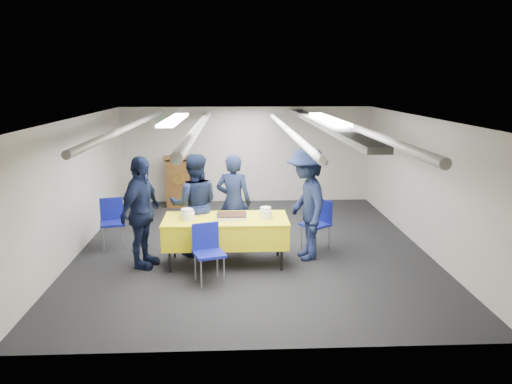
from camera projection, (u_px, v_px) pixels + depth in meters
ground at (252, 247)px, 8.94m from camera, size 7.00×7.00×0.00m
room_shell at (256, 143)px, 8.94m from camera, size 6.00×7.00×2.30m
serving_table at (226, 231)px, 7.99m from camera, size 1.98×0.92×0.77m
sheet_cake at (232, 216)px, 7.90m from camera, size 0.48×0.37×0.09m
plate_stack_left at (187, 215)px, 7.85m from camera, size 0.23×0.23×0.17m
plate_stack_right at (266, 213)px, 7.91m from camera, size 0.21×0.21×0.18m
podium at (179, 181)px, 11.70m from camera, size 0.62×0.53×1.25m
chair_near at (208, 247)px, 7.30m from camera, size 0.53×0.53×0.87m
chair_right at (319, 219)px, 8.76m from camera, size 0.59×0.59×0.87m
chair_left at (112, 218)px, 8.86m from camera, size 0.51×0.51×0.87m
sailor_a at (234, 202)px, 8.65m from camera, size 0.70×0.54×1.69m
sailor_b at (194, 205)px, 8.39m from camera, size 0.88×0.70×1.73m
sailor_c at (141, 213)px, 7.81m from camera, size 0.77×1.13×1.78m
sailor_d at (307, 204)px, 8.18m from camera, size 0.85×1.30×1.88m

